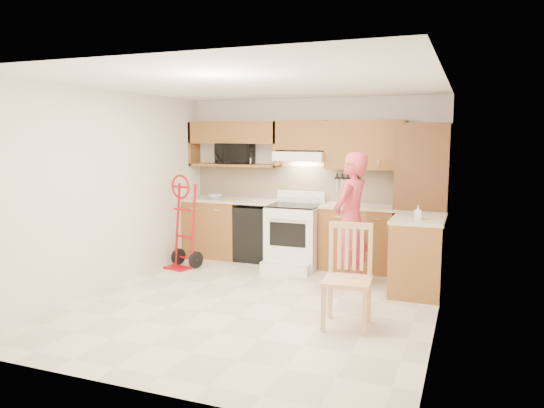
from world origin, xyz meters
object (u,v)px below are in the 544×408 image
Objects in this scene: person at (351,220)px; dining_chair at (347,277)px; range at (293,231)px; hand_truck at (181,226)px; microwave at (236,154)px.

person reaches higher than dining_chair.
range reaches higher than dining_chair.
person reaches higher than hand_truck.
range is at bearing 35.54° from hand_truck.
dining_chair is (2.39, -2.46, -1.13)m from microwave.
microwave is 3.61m from dining_chair.
microwave is at bearing 129.17° from dining_chair.
microwave reaches higher than dining_chair.
microwave is 1.62m from range.
hand_truck is (-1.53, -0.59, 0.07)m from range.
range is 1.64m from hand_truck.
hand_truck is 1.19× the size of dining_chair.
microwave is at bearing 159.92° from range.
person is 1.66× the size of dining_chair.
dining_chair is at bearing 25.38° from person.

